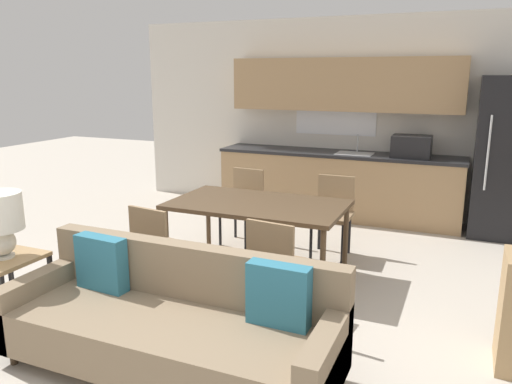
{
  "coord_description": "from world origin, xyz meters",
  "views": [
    {
      "loc": [
        1.62,
        -2.33,
        1.94
      ],
      "look_at": [
        -0.02,
        1.5,
        0.95
      ],
      "focal_mm": 35.0,
      "sensor_mm": 36.0,
      "label": 1
    }
  ],
  "objects": [
    {
      "name": "dining_chair_near_left",
      "position": [
        -0.75,
        1.08,
        0.49
      ],
      "size": [
        0.48,
        0.48,
        0.86
      ],
      "rotation": [
        0.0,
        0.0,
        3.0
      ],
      "color": "#997A56",
      "rests_on": "ground_plane"
    },
    {
      "name": "couch",
      "position": [
        -0.08,
        0.24,
        0.32
      ],
      "size": [
        2.27,
        0.8,
        0.8
      ],
      "color": "#3D2D1E",
      "rests_on": "ground_plane"
    },
    {
      "name": "dining_chair_far_left",
      "position": [
        -0.73,
        2.77,
        0.49
      ],
      "size": [
        0.46,
        0.46,
        0.86
      ],
      "rotation": [
        0.0,
        0.0,
        -0.1
      ],
      "color": "#997A56",
      "rests_on": "ground_plane"
    },
    {
      "name": "dining_table",
      "position": [
        -0.2,
        1.96,
        0.67
      ],
      "size": [
        1.68,
        0.96,
        0.73
      ],
      "color": "brown",
      "rests_on": "ground_plane"
    },
    {
      "name": "side_table",
      "position": [
        -1.56,
        0.2,
        0.39
      ],
      "size": [
        0.49,
        0.49,
        0.58
      ],
      "color": "tan",
      "rests_on": "ground_plane"
    },
    {
      "name": "refrigerator",
      "position": [
        2.04,
        4.25,
        0.96
      ],
      "size": [
        0.69,
        0.7,
        1.92
      ],
      "color": "black",
      "rests_on": "ground_plane"
    },
    {
      "name": "dining_chair_far_right",
      "position": [
        0.33,
        2.79,
        0.49
      ],
      "size": [
        0.43,
        0.43,
        0.86
      ],
      "rotation": [
        0.0,
        0.0,
        0.02
      ],
      "color": "#997A56",
      "rests_on": "ground_plane"
    },
    {
      "name": "wall_back",
      "position": [
        -0.0,
        4.63,
        1.35
      ],
      "size": [
        6.4,
        0.07,
        2.7
      ],
      "color": "silver",
      "rests_on": "ground_plane"
    },
    {
      "name": "dining_chair_near_right",
      "position": [
        0.32,
        1.11,
        0.49
      ],
      "size": [
        0.47,
        0.47,
        0.86
      ],
      "rotation": [
        0.0,
        0.0,
        3.02
      ],
      "color": "#997A56",
      "rests_on": "ground_plane"
    },
    {
      "name": "kitchen_counter",
      "position": [
        0.02,
        4.33,
        0.84
      ],
      "size": [
        3.3,
        0.65,
        2.15
      ],
      "color": "tan",
      "rests_on": "ground_plane"
    }
  ]
}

